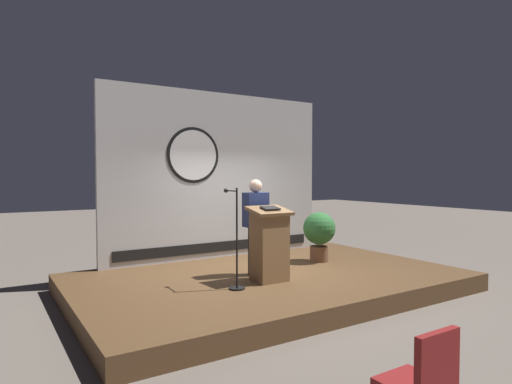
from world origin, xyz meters
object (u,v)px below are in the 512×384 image
Objects in this scene: speaker_person at (256,226)px; audience_chair_left at (422,380)px; podium at (269,244)px; potted_plant at (319,232)px; microphone_stand at (235,253)px.

audience_chair_left is at bearing -106.10° from speaker_person.
speaker_person is 4.40m from audience_chair_left.
podium reaches higher than potted_plant.
microphone_stand is at bearing -171.32° from podium.
potted_plant is at bearing 20.30° from microphone_stand.
speaker_person is 1.71m from potted_plant.
microphone_stand is 3.65m from audience_chair_left.
podium is 1.35× the size of audience_chair_left.
podium is at bearing 72.55° from audience_chair_left.
microphone_stand is at bearing -159.70° from potted_plant.
podium is 1.88m from potted_plant.
microphone_stand is (-0.69, -0.10, -0.06)m from podium.
microphone_stand is 2.56m from potted_plant.
potted_plant reaches higher than audience_chair_left.
potted_plant is (1.71, 0.78, -0.01)m from podium.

